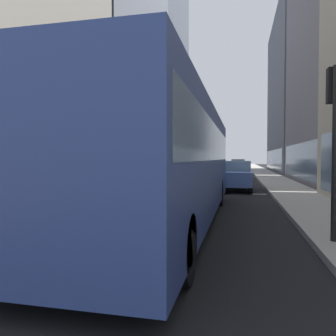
{
  "coord_description": "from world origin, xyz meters",
  "views": [
    {
      "loc": [
        3.12,
        -4.38,
        1.77
      ],
      "look_at": [
        0.48,
        7.3,
        1.4
      ],
      "focal_mm": 34.41,
      "sensor_mm": 36.0,
      "label": 1
    }
  ],
  "objects_px": {
    "car_yellow_taxi": "(197,168)",
    "box_truck": "(207,159)",
    "car_black_suv": "(238,165)",
    "dalmatian_dog": "(7,229)",
    "transit_bus": "(168,158)",
    "traffic_light_near": "(334,124)",
    "car_blue_hatchback": "(235,175)",
    "pedestrian_in_coat": "(44,175)"
  },
  "relations": [
    {
      "from": "transit_bus",
      "to": "traffic_light_near",
      "type": "relative_size",
      "value": 3.39
    },
    {
      "from": "box_truck",
      "to": "car_yellow_taxi",
      "type": "bearing_deg",
      "value": -90.0
    },
    {
      "from": "car_blue_hatchback",
      "to": "car_yellow_taxi",
      "type": "relative_size",
      "value": 0.99
    },
    {
      "from": "box_truck",
      "to": "pedestrian_in_coat",
      "type": "xyz_separation_m",
      "value": [
        -4.08,
        -29.6,
        -0.66
      ]
    },
    {
      "from": "car_blue_hatchback",
      "to": "car_black_suv",
      "type": "height_order",
      "value": "same"
    },
    {
      "from": "transit_bus",
      "to": "dalmatian_dog",
      "type": "xyz_separation_m",
      "value": [
        -2.09,
        -3.67,
        -1.26
      ]
    },
    {
      "from": "car_black_suv",
      "to": "traffic_light_near",
      "type": "distance_m",
      "value": 37.59
    },
    {
      "from": "transit_bus",
      "to": "car_black_suv",
      "type": "height_order",
      "value": "transit_bus"
    },
    {
      "from": "transit_bus",
      "to": "dalmatian_dog",
      "type": "relative_size",
      "value": 11.98
    },
    {
      "from": "car_black_suv",
      "to": "box_truck",
      "type": "distance_m",
      "value": 4.65
    },
    {
      "from": "car_yellow_taxi",
      "to": "pedestrian_in_coat",
      "type": "bearing_deg",
      "value": -101.75
    },
    {
      "from": "car_blue_hatchback",
      "to": "pedestrian_in_coat",
      "type": "distance_m",
      "value": 9.74
    },
    {
      "from": "transit_bus",
      "to": "box_truck",
      "type": "xyz_separation_m",
      "value": [
        -2.4,
        33.61,
        -0.11
      ]
    },
    {
      "from": "car_black_suv",
      "to": "dalmatian_dog",
      "type": "relative_size",
      "value": 4.85
    },
    {
      "from": "pedestrian_in_coat",
      "to": "traffic_light_near",
      "type": "bearing_deg",
      "value": -29.15
    },
    {
      "from": "car_yellow_taxi",
      "to": "box_truck",
      "type": "relative_size",
      "value": 0.55
    },
    {
      "from": "transit_bus",
      "to": "traffic_light_near",
      "type": "height_order",
      "value": "traffic_light_near"
    },
    {
      "from": "dalmatian_dog",
      "to": "box_truck",
      "type": "bearing_deg",
      "value": 90.47
    },
    {
      "from": "car_yellow_taxi",
      "to": "box_truck",
      "type": "height_order",
      "value": "box_truck"
    },
    {
      "from": "car_black_suv",
      "to": "traffic_light_near",
      "type": "bearing_deg",
      "value": -86.79
    },
    {
      "from": "traffic_light_near",
      "to": "dalmatian_dog",
      "type": "bearing_deg",
      "value": -161.01
    },
    {
      "from": "box_truck",
      "to": "transit_bus",
      "type": "bearing_deg",
      "value": -85.92
    },
    {
      "from": "pedestrian_in_coat",
      "to": "traffic_light_near",
      "type": "xyz_separation_m",
      "value": [
        10.18,
        -5.68,
        1.43
      ]
    },
    {
      "from": "car_blue_hatchback",
      "to": "car_yellow_taxi",
      "type": "distance_m",
      "value": 14.76
    },
    {
      "from": "traffic_light_near",
      "to": "box_truck",
      "type": "bearing_deg",
      "value": 99.81
    },
    {
      "from": "car_yellow_taxi",
      "to": "traffic_light_near",
      "type": "distance_m",
      "value": 26.09
    },
    {
      "from": "car_blue_hatchback",
      "to": "car_yellow_taxi",
      "type": "xyz_separation_m",
      "value": [
        -4.0,
        14.2,
        -0.0
      ]
    },
    {
      "from": "dalmatian_dog",
      "to": "traffic_light_near",
      "type": "xyz_separation_m",
      "value": [
        5.79,
        1.99,
        1.92
      ]
    },
    {
      "from": "car_yellow_taxi",
      "to": "car_blue_hatchback",
      "type": "bearing_deg",
      "value": -74.27
    },
    {
      "from": "car_black_suv",
      "to": "dalmatian_dog",
      "type": "distance_m",
      "value": 39.66
    },
    {
      "from": "car_blue_hatchback",
      "to": "dalmatian_dog",
      "type": "relative_size",
      "value": 4.26
    },
    {
      "from": "car_blue_hatchback",
      "to": "box_truck",
      "type": "bearing_deg",
      "value": 99.4
    },
    {
      "from": "car_black_suv",
      "to": "car_yellow_taxi",
      "type": "height_order",
      "value": "same"
    },
    {
      "from": "transit_bus",
      "to": "car_blue_hatchback",
      "type": "bearing_deg",
      "value": 80.37
    },
    {
      "from": "car_black_suv",
      "to": "pedestrian_in_coat",
      "type": "relative_size",
      "value": 2.76
    },
    {
      "from": "transit_bus",
      "to": "pedestrian_in_coat",
      "type": "height_order",
      "value": "transit_bus"
    },
    {
      "from": "traffic_light_near",
      "to": "transit_bus",
      "type": "bearing_deg",
      "value": 155.63
    },
    {
      "from": "car_yellow_taxi",
      "to": "pedestrian_in_coat",
      "type": "distance_m",
      "value": 20.06
    },
    {
      "from": "car_blue_hatchback",
      "to": "pedestrian_in_coat",
      "type": "height_order",
      "value": "pedestrian_in_coat"
    },
    {
      "from": "box_truck",
      "to": "car_black_suv",
      "type": "bearing_deg",
      "value": 28.94
    },
    {
      "from": "transit_bus",
      "to": "car_black_suv",
      "type": "relative_size",
      "value": 2.47
    },
    {
      "from": "car_yellow_taxi",
      "to": "box_truck",
      "type": "xyz_separation_m",
      "value": [
        0.0,
        9.97,
        0.85
      ]
    }
  ]
}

